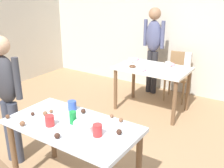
{
  "coord_description": "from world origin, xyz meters",
  "views": [
    {
      "loc": [
        1.56,
        -1.64,
        1.93
      ],
      "look_at": [
        -0.01,
        0.73,
        0.9
      ],
      "focal_mm": 41.87,
      "sensor_mm": 36.0,
      "label": 1
    }
  ],
  "objects_px": {
    "dining_table_near": "(73,134)",
    "chair_far_table": "(178,73)",
    "dining_table_far": "(152,73)",
    "pitcher_far": "(188,61)",
    "person_girl_near": "(7,91)",
    "person_adult_far": "(153,43)",
    "mixing_bowl": "(85,126)",
    "soda_can": "(73,118)"
  },
  "relations": [
    {
      "from": "chair_far_table",
      "to": "person_adult_far",
      "type": "bearing_deg",
      "value": 179.08
    },
    {
      "from": "chair_far_table",
      "to": "person_girl_near",
      "type": "height_order",
      "value": "person_girl_near"
    },
    {
      "from": "dining_table_near",
      "to": "dining_table_far",
      "type": "distance_m",
      "value": 2.15
    },
    {
      "from": "dining_table_far",
      "to": "person_girl_near",
      "type": "bearing_deg",
      "value": -108.74
    },
    {
      "from": "person_girl_near",
      "to": "pitcher_far",
      "type": "bearing_deg",
      "value": 63.33
    },
    {
      "from": "person_girl_near",
      "to": "mixing_bowl",
      "type": "xyz_separation_m",
      "value": [
        1.08,
        0.02,
        -0.11
      ]
    },
    {
      "from": "person_girl_near",
      "to": "pitcher_far",
      "type": "relative_size",
      "value": 5.97
    },
    {
      "from": "person_girl_near",
      "to": "mixing_bowl",
      "type": "bearing_deg",
      "value": 1.15
    },
    {
      "from": "dining_table_far",
      "to": "soda_can",
      "type": "distance_m",
      "value": 2.15
    },
    {
      "from": "dining_table_far",
      "to": "chair_far_table",
      "type": "relative_size",
      "value": 1.32
    },
    {
      "from": "dining_table_far",
      "to": "pitcher_far",
      "type": "height_order",
      "value": "pitcher_far"
    },
    {
      "from": "chair_far_table",
      "to": "pitcher_far",
      "type": "relative_size",
      "value": 3.48
    },
    {
      "from": "dining_table_near",
      "to": "chair_far_table",
      "type": "bearing_deg",
      "value": 89.85
    },
    {
      "from": "chair_far_table",
      "to": "pitcher_far",
      "type": "distance_m",
      "value": 0.68
    },
    {
      "from": "dining_table_near",
      "to": "person_girl_near",
      "type": "height_order",
      "value": "person_girl_near"
    },
    {
      "from": "person_adult_far",
      "to": "soda_can",
      "type": "relative_size",
      "value": 13.39
    },
    {
      "from": "person_adult_far",
      "to": "mixing_bowl",
      "type": "height_order",
      "value": "person_adult_far"
    },
    {
      "from": "soda_can",
      "to": "chair_far_table",
      "type": "bearing_deg",
      "value": 89.92
    },
    {
      "from": "person_girl_near",
      "to": "soda_can",
      "type": "bearing_deg",
      "value": 2.38
    },
    {
      "from": "mixing_bowl",
      "to": "dining_table_near",
      "type": "bearing_deg",
      "value": 178.51
    },
    {
      "from": "person_adult_far",
      "to": "dining_table_near",
      "type": "bearing_deg",
      "value": -79.62
    },
    {
      "from": "mixing_bowl",
      "to": "soda_can",
      "type": "bearing_deg",
      "value": 173.95
    },
    {
      "from": "person_girl_near",
      "to": "person_adult_far",
      "type": "xyz_separation_m",
      "value": [
        0.39,
        2.91,
        0.1
      ]
    },
    {
      "from": "dining_table_near",
      "to": "person_girl_near",
      "type": "relative_size",
      "value": 0.85
    },
    {
      "from": "chair_far_table",
      "to": "pitcher_far",
      "type": "xyz_separation_m",
      "value": [
        0.29,
        -0.48,
        0.38
      ]
    },
    {
      "from": "chair_far_table",
      "to": "dining_table_near",
      "type": "bearing_deg",
      "value": -90.15
    },
    {
      "from": "person_adult_far",
      "to": "pitcher_far",
      "type": "xyz_separation_m",
      "value": [
        0.83,
        -0.49,
        -0.12
      ]
    },
    {
      "from": "chair_far_table",
      "to": "person_girl_near",
      "type": "bearing_deg",
      "value": -107.68
    },
    {
      "from": "chair_far_table",
      "to": "person_girl_near",
      "type": "distance_m",
      "value": 3.07
    },
    {
      "from": "dining_table_near",
      "to": "mixing_bowl",
      "type": "xyz_separation_m",
      "value": [
        0.16,
        -0.0,
        0.14
      ]
    },
    {
      "from": "person_adult_far",
      "to": "soda_can",
      "type": "bearing_deg",
      "value": -79.51
    },
    {
      "from": "chair_far_table",
      "to": "dining_table_far",
      "type": "bearing_deg",
      "value": -104.42
    },
    {
      "from": "mixing_bowl",
      "to": "chair_far_table",
      "type": "bearing_deg",
      "value": 93.04
    },
    {
      "from": "pitcher_far",
      "to": "person_girl_near",
      "type": "bearing_deg",
      "value": -116.67
    },
    {
      "from": "chair_far_table",
      "to": "pitcher_far",
      "type": "bearing_deg",
      "value": -58.42
    },
    {
      "from": "person_adult_far",
      "to": "dining_table_far",
      "type": "bearing_deg",
      "value": -64.68
    },
    {
      "from": "person_girl_near",
      "to": "soda_can",
      "type": "xyz_separation_m",
      "value": [
        0.92,
        0.04,
        -0.08
      ]
    },
    {
      "from": "mixing_bowl",
      "to": "pitcher_far",
      "type": "xyz_separation_m",
      "value": [
        0.14,
        2.4,
        0.09
      ]
    },
    {
      "from": "mixing_bowl",
      "to": "dining_table_far",
      "type": "bearing_deg",
      "value": 98.98
    },
    {
      "from": "mixing_bowl",
      "to": "soda_can",
      "type": "height_order",
      "value": "soda_can"
    },
    {
      "from": "person_adult_far",
      "to": "person_girl_near",
      "type": "bearing_deg",
      "value": -97.61
    },
    {
      "from": "soda_can",
      "to": "pitcher_far",
      "type": "bearing_deg",
      "value": 82.9
    }
  ]
}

